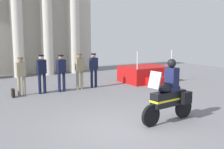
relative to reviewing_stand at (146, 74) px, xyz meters
The scene contains 10 objects.
ground_plane 7.55m from the reviewing_stand, 131.24° to the right, with size 28.09×28.09×0.00m, color slate.
colonnade_backdrop 8.82m from the reviewing_stand, 133.65° to the left, with size 10.67×1.60×7.27m.
reviewing_stand is the anchor object (origin of this frame).
officer_in_row_0 6.63m from the reviewing_stand, behind, with size 0.40×0.25×1.64m.
officer_in_row_1 5.77m from the reviewing_stand, behind, with size 0.40×0.25×1.72m.
officer_in_row_2 4.89m from the reviewing_stand, behind, with size 0.40×0.25×1.68m.
officer_in_row_3 3.98m from the reviewing_stand, behind, with size 0.40×0.25×1.71m.
officer_in_row_4 3.19m from the reviewing_stand, behind, with size 0.40×0.25×1.68m.
motorcycle_with_rider 6.85m from the reviewing_stand, 121.25° to the right, with size 2.09×0.74×1.90m.
briefcase_on_ground 7.00m from the reviewing_stand, behind, with size 0.10×0.32×0.36m, color black.
Camera 1 is at (-4.17, -6.26, 2.64)m, focal length 44.27 mm.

